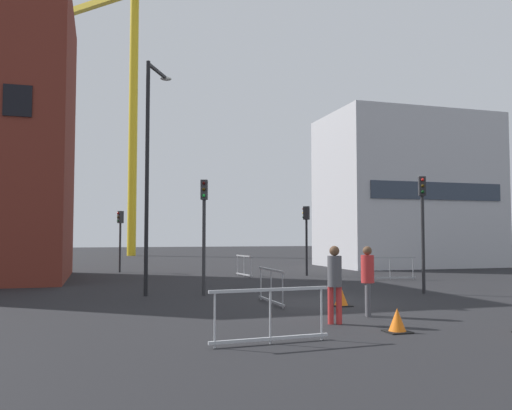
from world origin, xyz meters
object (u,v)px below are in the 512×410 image
Objects in this scene: construction_crane at (132,83)px; traffic_cone_striped at (397,321)px; traffic_light_corner at (423,215)px; pedestrian_waiting at (368,275)px; pedestrian_walking at (335,278)px; streetlamp_tall at (150,158)px; traffic_light_crosswalk at (204,218)px; traffic_light_verge at (306,229)px; traffic_cone_on_verge at (341,297)px; traffic_light_island at (120,231)px.

traffic_cone_striped is at bearing -85.91° from construction_crane.
pedestrian_waiting is at bearing -137.19° from traffic_light_corner.
pedestrian_waiting is (1.34, 0.85, -0.02)m from pedestrian_walking.
traffic_light_crosswalk is (1.86, -0.67, -2.14)m from streetlamp_tall.
traffic_light_verge reaches higher than traffic_cone_striped.
traffic_cone_striped is (4.59, -8.77, -4.64)m from streetlamp_tall.
pedestrian_waiting is at bearing -52.16° from streetlamp_tall.
pedestrian_walking is 3.34× the size of traffic_cone_on_verge.
streetlamp_tall is 11.31m from traffic_light_verge.
traffic_light_crosswalk is 1.12× the size of traffic_light_verge.
traffic_cone_striped is at bearing -71.35° from traffic_light_crosswalk.
construction_crane is 34.96m from traffic_light_verge.
pedestrian_walking is (-5.00, -14.16, -1.37)m from traffic_light_verge.
streetlamp_tall is 4.56× the size of pedestrian_waiting.
traffic_light_island is at bearing 103.80° from traffic_cone_striped.
pedestrian_walking is (-5.90, -5.07, -1.75)m from traffic_light_corner.
construction_crane is 43.10m from traffic_light_corner.
traffic_light_verge reaches higher than pedestrian_waiting.
traffic_light_corner is at bearing 26.77° from traffic_cone_on_verge.
traffic_light_island is 1.92× the size of pedestrian_waiting.
traffic_light_crosswalk is 1.16× the size of traffic_light_island.
pedestrian_walking is at bearing -86.87° from construction_crane.
construction_crane is 45.48m from traffic_cone_on_verge.
construction_crane is 49.35m from traffic_cone_striped.
streetlamp_tall is 1.96× the size of traffic_light_corner.
traffic_light_corner reaches higher than traffic_cone_on_verge.
pedestrian_waiting is at bearing -85.06° from construction_crane.
traffic_cone_striped is at bearing -62.36° from streetlamp_tall.
traffic_light_crosswalk is at bearing 108.65° from traffic_cone_striped.
construction_crane is at bearing 94.09° from traffic_cone_striped.
traffic_cone_on_verge is at bearing -84.53° from construction_crane.
traffic_light_crosswalk is 0.96× the size of traffic_light_corner.
streetlamp_tall is at bearing -92.03° from construction_crane.
traffic_light_crosswalk reaches higher than traffic_light_verge.
construction_crane is 40.80m from traffic_light_crosswalk.
traffic_light_corner is 8.14× the size of traffic_cone_striped.
traffic_light_corner is at bearing -54.85° from traffic_light_island.
streetlamp_tall is (-1.32, -37.08, -13.31)m from construction_crane.
construction_crane is at bearing 87.97° from streetlamp_tall.
streetlamp_tall is 2.30× the size of traffic_light_verge.
traffic_light_crosswalk is 7.78× the size of traffic_cone_striped.
traffic_light_corner is 1.22× the size of traffic_light_island.
traffic_light_island is at bearing 109.32° from traffic_cone_on_verge.
traffic_light_verge is 6.93× the size of traffic_cone_striped.
traffic_light_corner is 5.52m from traffic_cone_on_verge.
traffic_light_island is at bearing 125.15° from traffic_light_corner.
traffic_light_crosswalk is at bearing 118.78° from pedestrian_waiting.
traffic_light_verge is at bearing -76.24° from construction_crane.
traffic_light_crosswalk is 5.73m from traffic_cone_on_verge.
streetlamp_tall reaches higher than pedestrian_waiting.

